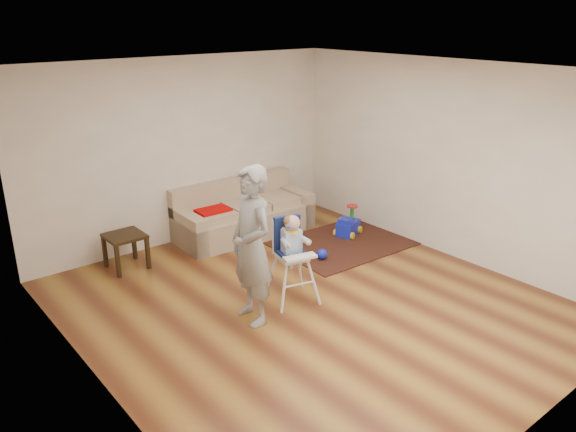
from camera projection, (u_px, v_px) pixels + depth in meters
ground at (309, 304)px, 6.67m from camera, size 5.50×5.50×0.00m
room_envelope at (281, 141)px, 6.40m from camera, size 5.04×5.52×2.72m
sofa at (244, 209)px, 8.60m from camera, size 2.16×0.95×0.82m
side_table at (126, 251)px, 7.53m from camera, size 0.48×0.48×0.48m
area_rug at (343, 243)px, 8.39m from camera, size 1.97×1.52×0.02m
ride_on_toy at (348, 221)px, 8.64m from camera, size 0.48×0.41×0.44m
toy_ball at (322, 254)px, 7.81m from camera, size 0.15×0.15×0.15m
high_chair at (292, 260)px, 6.60m from camera, size 0.61×0.61×1.08m
adult at (252, 246)px, 6.04m from camera, size 0.50×0.69×1.79m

